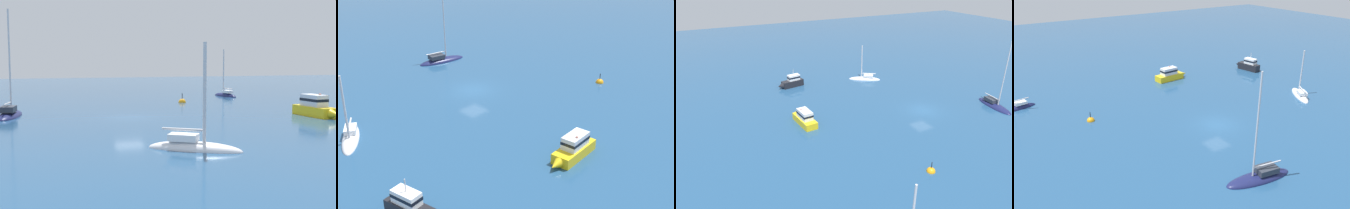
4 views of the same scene
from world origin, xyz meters
The scene contains 6 objects.
ground_plane centered at (0.00, 0.00, 0.00)m, with size 160.00×160.00×0.00m, color navy.
sloop centered at (16.87, 17.94, 0.14)m, with size 2.13×4.82×6.78m.
sloop_1 centered at (-10.06, 3.53, 0.16)m, with size 2.71×6.35×10.00m.
launch centered at (16.18, -3.79, 0.80)m, with size 1.96×5.40×2.06m.
yacht centered at (0.75, -14.82, 0.14)m, with size 5.39×4.20×6.58m.
channel_buoy centered at (8.61, 11.47, 0.00)m, with size 0.88×0.88×1.52m.
Camera 1 is at (-7.80, -38.83, 5.22)m, focal length 48.70 mm.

